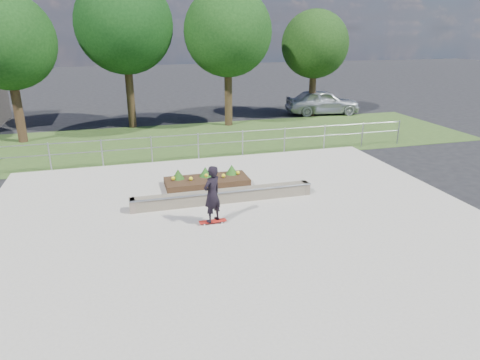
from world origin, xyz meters
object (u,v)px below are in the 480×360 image
object	(u,v)px
planter_bed	(207,180)
skateboarder	(212,194)
parked_car	(323,102)
grind_ledge	(223,196)

from	to	relation	value
planter_bed	skateboarder	world-z (taller)	skateboarder
planter_bed	skateboarder	distance (m)	3.41
skateboarder	parked_car	world-z (taller)	skateboarder
skateboarder	parked_car	distance (m)	18.27
grind_ledge	planter_bed	bearing A→B (deg)	96.50
skateboarder	planter_bed	bearing A→B (deg)	81.60
grind_ledge	planter_bed	world-z (taller)	planter_bed
grind_ledge	skateboarder	xyz separation A→B (m)	(-0.69, -1.52, 0.71)
grind_ledge	parked_car	distance (m)	16.65
grind_ledge	skateboarder	bearing A→B (deg)	-114.43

